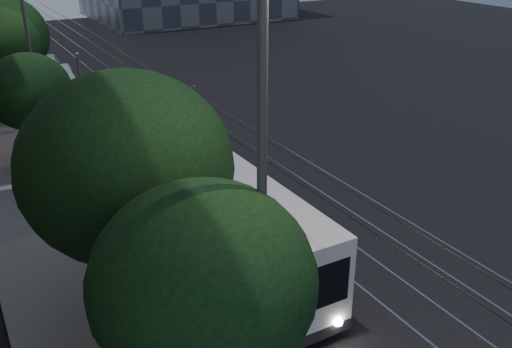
{
  "coord_description": "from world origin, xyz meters",
  "views": [
    {
      "loc": [
        -10.17,
        -13.35,
        10.79
      ],
      "look_at": [
        -0.51,
        3.91,
        2.03
      ],
      "focal_mm": 40.0,
      "sensor_mm": 36.0,
      "label": 1
    }
  ],
  "objects": [
    {
      "name": "streetlamp_near",
      "position": [
        -4.77,
        -4.7,
        6.58
      ],
      "size": [
        2.63,
        0.44,
        11.02
      ],
      "color": "#5A5A5C",
      "rests_on": "ground"
    },
    {
      "name": "car_white_a",
      "position": [
        -2.82,
        16.45,
        0.76
      ],
      "size": [
        3.28,
        4.8,
        1.52
      ],
      "primitive_type": "imported",
      "rotation": [
        0.0,
        0.0,
        -0.37
      ],
      "color": "silver",
      "rests_on": "ground"
    },
    {
      "name": "tree_3",
      "position": [
        -7.0,
        22.0,
        4.49
      ],
      "size": [
        4.49,
        4.49,
        6.53
      ],
      "color": "#32251B",
      "rests_on": "ground"
    },
    {
      "name": "streetlamp_far",
      "position": [
        -5.37,
        19.32,
        6.8
      ],
      "size": [
        2.72,
        0.44,
        11.43
      ],
      "color": "#5A5A5C",
      "rests_on": "ground"
    },
    {
      "name": "ground",
      "position": [
        0.0,
        0.0,
        0.0
      ],
      "size": [
        120.0,
        120.0,
        0.0
      ],
      "primitive_type": "plane",
      "color": "black",
      "rests_on": "ground"
    },
    {
      "name": "tree_1",
      "position": [
        -6.5,
        0.0,
        5.02
      ],
      "size": [
        5.55,
        5.55,
        7.53
      ],
      "color": "#32251B",
      "rests_on": "ground"
    },
    {
      "name": "sidewalk",
      "position": [
        -7.5,
        20.0,
        0.07
      ],
      "size": [
        5.0,
        90.0,
        0.15
      ],
      "primitive_type": "cube",
      "color": "gray",
      "rests_on": "ground"
    },
    {
      "name": "overhead_wires",
      "position": [
        -4.97,
        20.0,
        3.47
      ],
      "size": [
        2.23,
        90.0,
        6.0
      ],
      "color": "black",
      "rests_on": "ground"
    },
    {
      "name": "tree_0",
      "position": [
        -6.5,
        -4.67,
        4.29
      ],
      "size": [
        4.55,
        4.55,
        6.36
      ],
      "color": "#32251B",
      "rests_on": "ground"
    },
    {
      "name": "pickup_silver",
      "position": [
        -2.7,
        13.21,
        0.91
      ],
      "size": [
        4.78,
        7.13,
        1.82
      ],
      "primitive_type": "imported",
      "rotation": [
        0.0,
        0.0,
        0.3
      ],
      "color": "#A9ABB1",
      "rests_on": "ground"
    },
    {
      "name": "car_white_b",
      "position": [
        -2.7,
        19.5,
        0.66
      ],
      "size": [
        2.67,
        4.78,
        1.31
      ],
      "primitive_type": "imported",
      "rotation": [
        0.0,
        0.0,
        -0.19
      ],
      "color": "silver",
      "rests_on": "ground"
    },
    {
      "name": "car_white_d",
      "position": [
        -2.85,
        32.59,
        0.73
      ],
      "size": [
        2.39,
        4.52,
        1.47
      ],
      "primitive_type": "imported",
      "rotation": [
        0.0,
        0.0,
        -0.16
      ],
      "color": "silver",
      "rests_on": "ground"
    },
    {
      "name": "tram_rails",
      "position": [
        2.5,
        20.0,
        0.01
      ],
      "size": [
        4.52,
        90.0,
        0.02
      ],
      "color": "gray",
      "rests_on": "ground"
    },
    {
      "name": "tree_4",
      "position": [
        -6.5,
        25.06,
        4.35
      ],
      "size": [
        5.56,
        5.56,
        6.86
      ],
      "color": "#32251B",
      "rests_on": "ground"
    },
    {
      "name": "car_white_c",
      "position": [
        -2.7,
        29.0,
        0.66
      ],
      "size": [
        1.43,
        4.0,
        1.31
      ],
      "primitive_type": "imported",
      "rotation": [
        0.0,
        0.0,
        -0.01
      ],
      "color": "#B4B5B9",
      "rests_on": "ground"
    },
    {
      "name": "trolleybus",
      "position": [
        -2.9,
        2.89,
        1.74
      ],
      "size": [
        2.81,
        12.71,
        5.63
      ],
      "rotation": [
        0.0,
        0.0,
        0.01
      ],
      "color": "silver",
      "rests_on": "ground"
    },
    {
      "name": "tree_2",
      "position": [
        -6.87,
        13.82,
        3.69
      ],
      "size": [
        3.92,
        3.92,
        5.48
      ],
      "color": "#32251B",
      "rests_on": "ground"
    }
  ]
}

